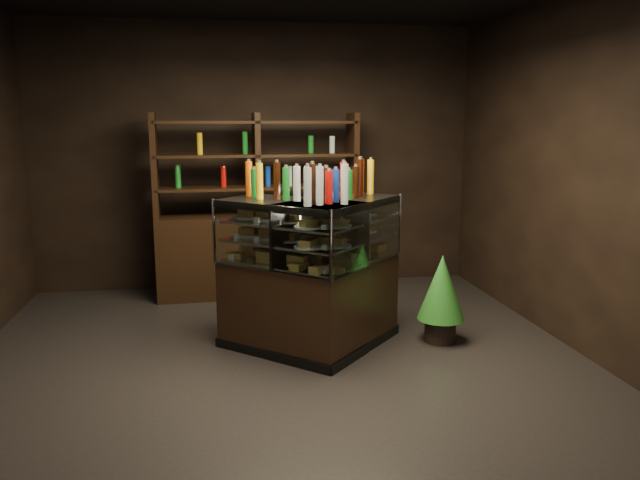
# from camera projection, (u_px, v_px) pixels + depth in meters

# --- Properties ---
(ground) EXTENTS (5.00, 5.00, 0.00)m
(ground) POSITION_uv_depth(u_px,v_px,m) (281.00, 363.00, 5.02)
(ground) COLOR black
(ground) RESTS_ON ground
(room_shell) EXTENTS (5.02, 5.02, 3.01)m
(room_shell) POSITION_uv_depth(u_px,v_px,m) (278.00, 118.00, 4.65)
(room_shell) COLOR black
(room_shell) RESTS_ON ground
(display_case) EXTENTS (1.66, 1.27, 1.29)m
(display_case) POSITION_uv_depth(u_px,v_px,m) (315.00, 299.00, 5.27)
(display_case) COLOR black
(display_case) RESTS_ON ground
(food_display) EXTENTS (1.32, 0.91, 0.40)m
(food_display) POSITION_uv_depth(u_px,v_px,m) (315.00, 233.00, 5.16)
(food_display) COLOR gold
(food_display) RESTS_ON display_case
(bottles_top) EXTENTS (1.15, 0.77, 0.30)m
(bottles_top) POSITION_uv_depth(u_px,v_px,m) (314.00, 183.00, 5.08)
(bottles_top) COLOR silver
(bottles_top) RESTS_ON display_case
(potted_conifer) EXTENTS (0.41, 0.41, 0.88)m
(potted_conifer) POSITION_uv_depth(u_px,v_px,m) (442.00, 286.00, 5.42)
(potted_conifer) COLOR black
(potted_conifer) RESTS_ON ground
(back_shelving) EXTENTS (2.21, 0.50, 2.00)m
(back_shelving) POSITION_uv_depth(u_px,v_px,m) (258.00, 241.00, 6.89)
(back_shelving) COLOR black
(back_shelving) RESTS_ON ground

